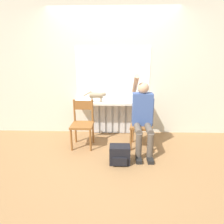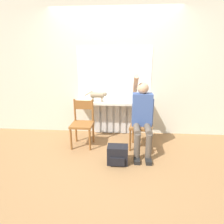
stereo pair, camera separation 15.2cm
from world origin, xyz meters
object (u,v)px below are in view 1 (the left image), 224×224
object	(u,v)px
chair_left	(83,123)
chair_right	(142,124)
person	(143,114)
cat	(97,95)
backpack	(120,155)

from	to	relation	value
chair_left	chair_right	size ratio (longest dim) A/B	1.00
chair_right	person	size ratio (longest dim) A/B	0.64
person	cat	bearing A→B (deg)	145.56
chair_left	person	xyz separation A→B (m)	(1.06, -0.12, 0.21)
chair_right	cat	xyz separation A→B (m)	(-0.84, 0.46, 0.42)
chair_right	backpack	world-z (taller)	chair_right
person	cat	world-z (taller)	person
chair_right	backpack	size ratio (longest dim) A/B	2.70
person	cat	size ratio (longest dim) A/B	2.92
chair_right	cat	bearing A→B (deg)	161.66
chair_right	person	distance (m)	0.24
chair_left	backpack	world-z (taller)	chair_left
person	cat	xyz separation A→B (m)	(-0.84, 0.57, 0.21)
chair_right	backpack	bearing A→B (deg)	-113.60
chair_left	backpack	size ratio (longest dim) A/B	2.70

